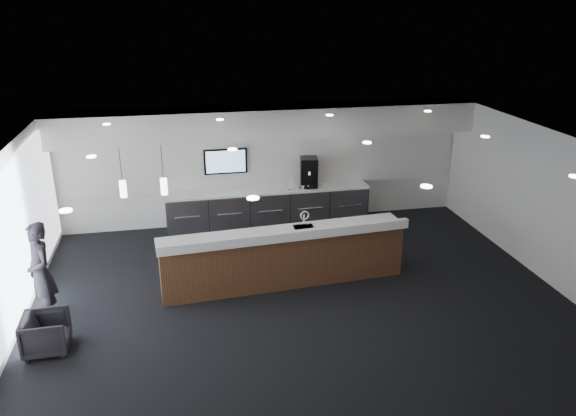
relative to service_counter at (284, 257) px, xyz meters
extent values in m
plane|color=black|center=(0.20, -0.59, -0.58)|extent=(10.00, 10.00, 0.00)
cube|color=black|center=(0.20, -0.59, 2.42)|extent=(10.00, 8.00, 0.02)
cube|color=white|center=(0.20, 3.41, 0.92)|extent=(10.00, 0.02, 3.00)
cube|color=white|center=(-4.80, -0.59, 0.92)|extent=(0.02, 8.00, 3.00)
cube|color=white|center=(5.20, -0.59, 0.92)|extent=(0.02, 8.00, 3.00)
cube|color=white|center=(0.20, 2.96, 2.07)|extent=(10.00, 0.90, 0.70)
cube|color=white|center=(0.20, 3.38, 1.02)|extent=(9.80, 0.06, 1.40)
cube|color=white|center=(-4.76, -0.59, 0.92)|extent=(0.04, 7.36, 2.55)
cube|color=gray|center=(0.20, 3.05, -0.13)|extent=(5.00, 0.60, 0.90)
cube|color=white|center=(0.20, 3.05, 0.35)|extent=(5.06, 0.66, 0.05)
cylinder|color=silver|center=(-1.80, 2.73, -0.08)|extent=(0.60, 0.02, 0.02)
cylinder|color=silver|center=(-0.80, 2.73, -0.08)|extent=(0.60, 0.02, 0.02)
cylinder|color=silver|center=(0.20, 2.73, -0.08)|extent=(0.60, 0.02, 0.02)
cylinder|color=silver|center=(1.20, 2.73, -0.08)|extent=(0.60, 0.02, 0.02)
cylinder|color=silver|center=(2.20, 2.73, -0.08)|extent=(0.60, 0.02, 0.02)
cube|color=black|center=(-0.80, 3.32, 1.07)|extent=(1.05, 0.07, 0.62)
cube|color=#2B66AF|center=(-0.80, 3.28, 1.07)|extent=(0.95, 0.01, 0.54)
cylinder|color=beige|center=(-2.20, 0.21, 1.67)|extent=(0.12, 0.12, 0.30)
cylinder|color=beige|center=(-2.90, 0.21, 1.67)|extent=(0.12, 0.12, 0.30)
cube|color=#492A18|center=(0.00, 0.01, -0.05)|extent=(4.87, 1.05, 1.05)
cube|color=white|center=(0.00, 0.01, 0.50)|extent=(4.95, 1.13, 0.06)
cube|color=white|center=(0.03, -0.37, 0.59)|extent=(4.90, 0.50, 0.18)
cylinder|color=silver|center=(0.43, 0.14, 0.67)|extent=(0.04, 0.04, 0.28)
torus|color=silver|center=(0.43, 0.08, 0.81)|extent=(0.19, 0.04, 0.19)
cube|color=black|center=(1.23, 3.10, 0.74)|extent=(0.49, 0.53, 0.74)
cube|color=silver|center=(1.23, 2.84, 0.38)|extent=(0.26, 0.12, 0.02)
cube|color=silver|center=(0.75, 2.94, 0.49)|extent=(0.17, 0.07, 0.24)
cube|color=silver|center=(1.28, 2.94, 0.48)|extent=(0.16, 0.06, 0.22)
imported|color=black|center=(-4.20, -1.52, -0.25)|extent=(0.73, 0.71, 0.65)
imported|color=black|center=(-4.40, -0.48, 0.34)|extent=(0.72, 0.80, 1.83)
imported|color=white|center=(1.46, 2.92, 0.42)|extent=(0.11, 0.11, 0.10)
imported|color=white|center=(1.32, 2.92, 0.42)|extent=(0.15, 0.15, 0.10)
imported|color=white|center=(1.18, 2.92, 0.42)|extent=(0.13, 0.13, 0.10)
imported|color=white|center=(1.04, 2.92, 0.42)|extent=(0.14, 0.14, 0.10)
imported|color=white|center=(0.90, 2.92, 0.42)|extent=(0.14, 0.14, 0.10)
camera|label=1|loc=(-1.90, -9.87, 4.84)|focal=35.00mm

